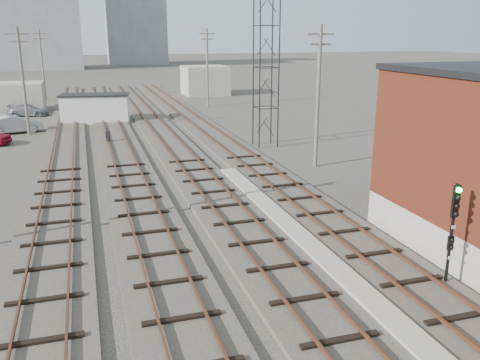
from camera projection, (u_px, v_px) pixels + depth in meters
name	position (u px, v px, depth m)	size (l,w,h in m)	color
ground	(152.00, 106.00, 61.08)	(320.00, 320.00, 0.00)	#282621
track_right	(215.00, 137.00, 42.48)	(3.20, 90.00, 0.39)	#332D28
track_mid_right	(167.00, 140.00, 41.35)	(3.20, 90.00, 0.39)	#332D28
track_mid_left	(117.00, 143.00, 40.22)	(3.20, 90.00, 0.39)	#332D28
track_left	(64.00, 146.00, 39.09)	(3.20, 90.00, 0.39)	#332D28
platform_curb	(329.00, 265.00, 18.95)	(0.90, 28.00, 0.26)	gray
lattice_tower	(266.00, 47.00, 37.59)	(1.60, 1.60, 15.00)	black
utility_pole_left_b	(23.00, 79.00, 42.44)	(1.80, 0.24, 9.00)	#595147
utility_pole_left_c	(42.00, 63.00, 65.39)	(1.80, 0.24, 9.00)	#595147
utility_pole_right_a	(318.00, 93.00, 32.20)	(1.80, 0.24, 9.00)	#595147
utility_pole_right_b	(207.00, 66.00, 59.74)	(1.80, 0.24, 9.00)	#595147
apartment_left	(30.00, 5.00, 120.68)	(22.00, 14.00, 30.00)	gray
apartment_right	(135.00, 16.00, 142.35)	(16.00, 12.00, 26.00)	gray
shed_left	(6.00, 98.00, 56.11)	(8.00, 5.00, 3.20)	gray
shed_right	(205.00, 80.00, 72.24)	(6.00, 6.00, 4.00)	gray
signal_mast	(452.00, 229.00, 17.02)	(0.40, 0.40, 3.72)	gray
switch_stand	(108.00, 137.00, 40.28)	(0.34, 0.34, 1.17)	black
site_trailer	(96.00, 108.00, 49.75)	(6.92, 3.81, 2.76)	silver
car_silver	(14.00, 124.00, 44.49)	(1.62, 4.65, 1.53)	#9DA0A4
car_grey	(28.00, 110.00, 53.76)	(1.68, 4.14, 1.20)	gray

